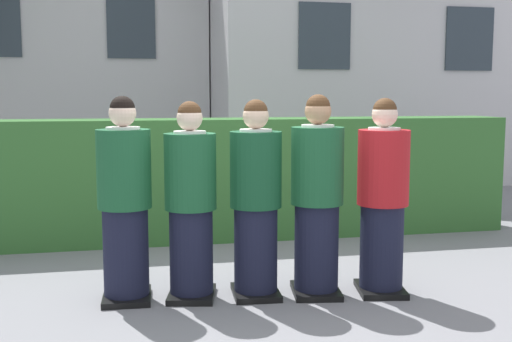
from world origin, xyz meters
TOP-DOWN VIEW (x-y plane):
  - ground_plane at (0.00, 0.00)m, footprint 60.00×60.00m
  - student_front_row_0 at (-1.05, 0.12)m, footprint 0.43×0.49m
  - student_front_row_1 at (-0.53, 0.07)m, footprint 0.46×0.55m
  - student_front_row_2 at (0.00, 0.01)m, footprint 0.42×0.53m
  - student_front_row_3 at (0.51, -0.05)m, footprint 0.45×0.53m
  - student_in_red_blazer at (1.06, -0.13)m, footprint 0.46×0.55m
  - hedge at (0.00, 2.22)m, footprint 7.00×0.70m
  - school_building_main at (3.63, 7.25)m, footprint 6.29×4.17m
  - school_building_annex at (-2.05, 9.38)m, footprint 5.69×4.32m

SIDE VIEW (x-z plane):
  - ground_plane at x=0.00m, z-range 0.00..0.00m
  - hedge at x=0.00m, z-range 0.00..1.39m
  - student_front_row_1 at x=-0.53m, z-range -0.04..1.58m
  - student_front_row_2 at x=0.00m, z-range -0.04..1.59m
  - student_in_red_blazer at x=1.06m, z-range -0.04..1.60m
  - student_front_row_0 at x=-1.05m, z-range -0.04..1.62m
  - student_front_row_3 at x=0.51m, z-range -0.04..1.63m
  - school_building_main at x=3.63m, z-range 0.08..6.12m
  - school_building_annex at x=-2.05m, z-range 0.08..6.36m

